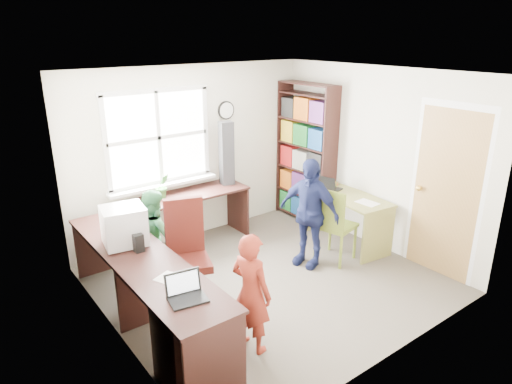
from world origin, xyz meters
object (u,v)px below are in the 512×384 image
at_px(right_desk, 348,208).
at_px(swivel_chair, 188,259).
at_px(l_desk, 180,294).
at_px(person_green, 155,237).
at_px(person_red, 251,293).
at_px(crt_monitor, 124,226).
at_px(laptop_left, 186,292).
at_px(wooden_chair, 333,223).
at_px(person_navy, 309,213).
at_px(laptop_right, 327,187).
at_px(bookshelf, 306,157).
at_px(potted_plant, 162,186).
at_px(cd_tower, 226,153).

distance_m(right_desk, swivel_chair, 2.45).
bearing_deg(l_desk, person_green, 76.34).
relative_size(l_desk, person_green, 2.59).
xyz_separation_m(swivel_chair, person_red, (0.05, -1.08, 0.09)).
height_order(crt_monitor, person_green, crt_monitor).
bearing_deg(laptop_left, right_desk, 27.38).
height_order(wooden_chair, person_green, person_green).
xyz_separation_m(right_desk, laptop_left, (-3.02, -0.96, 0.29)).
relative_size(crt_monitor, person_navy, 0.34).
bearing_deg(crt_monitor, laptop_right, 10.74).
relative_size(right_desk, laptop_right, 3.35).
height_order(right_desk, bookshelf, bookshelf).
bearing_deg(swivel_chair, bookshelf, 38.84).
distance_m(l_desk, potted_plant, 1.93).
xyz_separation_m(wooden_chair, person_green, (-2.00, 0.90, 0.03)).
bearing_deg(laptop_right, potted_plant, 49.41).
height_order(right_desk, cd_tower, cd_tower).
height_order(wooden_chair, person_red, person_red).
distance_m(wooden_chair, person_red, 1.98).
bearing_deg(person_red, wooden_chair, -83.52).
bearing_deg(wooden_chair, l_desk, 170.82).
distance_m(l_desk, bookshelf, 3.35).
xyz_separation_m(laptop_right, cd_tower, (-1.03, 0.97, 0.44)).
height_order(swivel_chair, laptop_right, swivel_chair).
distance_m(l_desk, laptop_right, 2.86).
bearing_deg(person_green, swivel_chair, -166.58).
bearing_deg(wooden_chair, person_green, 141.99).
bearing_deg(right_desk, person_red, -150.30).
xyz_separation_m(potted_plant, person_navy, (1.26, -1.40, -0.22)).
bearing_deg(person_navy, potted_plant, -154.16).
relative_size(swivel_chair, person_navy, 0.82).
bearing_deg(wooden_chair, crt_monitor, 153.73).
height_order(bookshelf, laptop_left, bookshelf).
bearing_deg(cd_tower, l_desk, -123.06).
xyz_separation_m(wooden_chair, laptop_left, (-2.46, -0.69, 0.26)).
bearing_deg(l_desk, swivel_chair, 54.22).
distance_m(l_desk, person_green, 1.12).
height_order(wooden_chair, potted_plant, potted_plant).
height_order(swivel_chair, person_red, person_red).
height_order(laptop_left, person_navy, person_navy).
xyz_separation_m(l_desk, bookshelf, (2.96, 1.47, 0.55)).
relative_size(cd_tower, person_green, 0.78).
bearing_deg(person_red, right_desk, -82.73).
relative_size(l_desk, bookshelf, 1.40).
xyz_separation_m(crt_monitor, cd_tower, (1.91, 1.01, 0.24)).
xyz_separation_m(right_desk, bookshelf, (0.13, 1.02, 0.49)).
bearing_deg(cd_tower, person_navy, -67.93).
distance_m(cd_tower, person_red, 2.70).
bearing_deg(swivel_chair, person_red, -68.47).
distance_m(l_desk, right_desk, 2.86).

